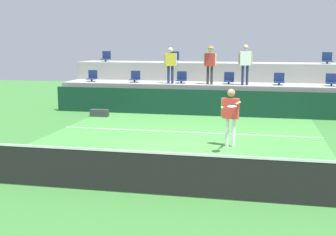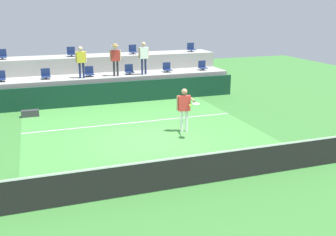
{
  "view_description": "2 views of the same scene",
  "coord_description": "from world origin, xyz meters",
  "px_view_note": "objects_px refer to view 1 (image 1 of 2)",
  "views": [
    {
      "loc": [
        2.44,
        -12.45,
        3.11
      ],
      "look_at": [
        0.05,
        -1.05,
        1.09
      ],
      "focal_mm": 47.37,
      "sensor_mm": 36.0,
      "label": 1
    },
    {
      "loc": [
        -3.83,
        -13.03,
        4.81
      ],
      "look_at": [
        0.37,
        -1.04,
        1.12
      ],
      "focal_mm": 41.55,
      "sensor_mm": 36.0,
      "label": 2
    }
  ],
  "objects_px": {
    "stadium_chair_lower_left": "(135,77)",
    "stadium_chair_upper_right": "(247,58)",
    "stadium_chair_lower_far_left": "(92,77)",
    "stadium_chair_upper_far_left": "(106,57)",
    "stadium_chair_upper_left": "(174,58)",
    "stadium_chair_lower_far_right": "(331,81)",
    "equipment_bag": "(99,113)",
    "tennis_player": "(231,112)",
    "spectator_with_hat": "(210,61)",
    "stadium_chair_lower_mid_right": "(229,79)",
    "spectator_in_grey": "(245,61)",
    "stadium_chair_lower_right": "(279,80)",
    "stadium_chair_upper_far_right": "(327,59)",
    "spectator_in_white": "(170,62)",
    "tennis_ball": "(222,107)",
    "stadium_chair_lower_mid_left": "(182,78)"
  },
  "relations": [
    {
      "from": "tennis_player",
      "to": "tennis_ball",
      "type": "xyz_separation_m",
      "value": [
        -0.18,
        -0.97,
        0.26
      ]
    },
    {
      "from": "stadium_chair_lower_left",
      "to": "stadium_chair_upper_left",
      "type": "xyz_separation_m",
      "value": [
        1.49,
        1.8,
        0.85
      ]
    },
    {
      "from": "stadium_chair_upper_left",
      "to": "stadium_chair_lower_far_left",
      "type": "bearing_deg",
      "value": -153.35
    },
    {
      "from": "stadium_chair_upper_left",
      "to": "stadium_chair_upper_far_right",
      "type": "distance_m",
      "value": 7.14
    },
    {
      "from": "stadium_chair_lower_mid_right",
      "to": "stadium_chair_upper_far_left",
      "type": "height_order",
      "value": "stadium_chair_upper_far_left"
    },
    {
      "from": "stadium_chair_lower_far_left",
      "to": "stadium_chair_lower_left",
      "type": "distance_m",
      "value": 2.1
    },
    {
      "from": "stadium_chair_upper_left",
      "to": "spectator_in_white",
      "type": "height_order",
      "value": "spectator_in_white"
    },
    {
      "from": "spectator_in_white",
      "to": "spectator_with_hat",
      "type": "distance_m",
      "value": 1.75
    },
    {
      "from": "stadium_chair_upper_far_right",
      "to": "spectator_with_hat",
      "type": "distance_m",
      "value": 5.58
    },
    {
      "from": "stadium_chair_upper_right",
      "to": "equipment_bag",
      "type": "bearing_deg",
      "value": -144.54
    },
    {
      "from": "stadium_chair_lower_right",
      "to": "stadium_chair_upper_far_left",
      "type": "bearing_deg",
      "value": 168.03
    },
    {
      "from": "stadium_chair_upper_far_left",
      "to": "spectator_in_white",
      "type": "relative_size",
      "value": 0.33
    },
    {
      "from": "stadium_chair_lower_left",
      "to": "stadium_chair_upper_right",
      "type": "relative_size",
      "value": 1.0
    },
    {
      "from": "stadium_chair_lower_far_left",
      "to": "stadium_chair_lower_mid_right",
      "type": "height_order",
      "value": "same"
    },
    {
      "from": "stadium_chair_lower_right",
      "to": "stadium_chair_upper_far_right",
      "type": "xyz_separation_m",
      "value": [
        2.17,
        1.8,
        0.85
      ]
    },
    {
      "from": "stadium_chair_lower_mid_left",
      "to": "tennis_player",
      "type": "relative_size",
      "value": 0.3
    },
    {
      "from": "tennis_ball",
      "to": "equipment_bag",
      "type": "relative_size",
      "value": 0.09
    },
    {
      "from": "equipment_bag",
      "to": "spectator_in_grey",
      "type": "bearing_deg",
      "value": 18.71
    },
    {
      "from": "spectator_in_white",
      "to": "tennis_ball",
      "type": "relative_size",
      "value": 23.44
    },
    {
      "from": "stadium_chair_lower_far_left",
      "to": "stadium_chair_upper_right",
      "type": "distance_m",
      "value": 7.36
    },
    {
      "from": "stadium_chair_lower_right",
      "to": "equipment_bag",
      "type": "bearing_deg",
      "value": -162.05
    },
    {
      "from": "stadium_chair_lower_mid_right",
      "to": "stadium_chair_lower_far_right",
      "type": "height_order",
      "value": "same"
    },
    {
      "from": "tennis_player",
      "to": "spectator_in_grey",
      "type": "relative_size",
      "value": 1.01
    },
    {
      "from": "stadium_chair_lower_mid_left",
      "to": "stadium_chair_lower_far_right",
      "type": "bearing_deg",
      "value": 0.0
    },
    {
      "from": "stadium_chair_lower_left",
      "to": "equipment_bag",
      "type": "bearing_deg",
      "value": -110.34
    },
    {
      "from": "stadium_chair_lower_far_left",
      "to": "stadium_chair_upper_far_left",
      "type": "relative_size",
      "value": 1.0
    },
    {
      "from": "stadium_chair_lower_left",
      "to": "spectator_with_hat",
      "type": "distance_m",
      "value": 3.6
    },
    {
      "from": "tennis_player",
      "to": "equipment_bag",
      "type": "relative_size",
      "value": 2.28
    },
    {
      "from": "stadium_chair_lower_mid_left",
      "to": "stadium_chair_lower_far_right",
      "type": "xyz_separation_m",
      "value": [
        6.42,
        0.0,
        0.0
      ]
    },
    {
      "from": "stadium_chair_upper_left",
      "to": "spectator_with_hat",
      "type": "relative_size",
      "value": 0.31
    },
    {
      "from": "stadium_chair_lower_far_right",
      "to": "spectator_in_white",
      "type": "bearing_deg",
      "value": -176.79
    },
    {
      "from": "stadium_chair_lower_left",
      "to": "stadium_chair_upper_right",
      "type": "distance_m",
      "value": 5.37
    },
    {
      "from": "stadium_chair_upper_left",
      "to": "stadium_chair_upper_far_right",
      "type": "bearing_deg",
      "value": 0.0
    },
    {
      "from": "spectator_with_hat",
      "to": "stadium_chair_lower_mid_right",
      "type": "bearing_deg",
      "value": 25.38
    },
    {
      "from": "tennis_player",
      "to": "tennis_ball",
      "type": "relative_size",
      "value": 25.49
    },
    {
      "from": "stadium_chair_upper_far_left",
      "to": "spectator_in_grey",
      "type": "height_order",
      "value": "spectator_in_grey"
    },
    {
      "from": "stadium_chair_lower_far_right",
      "to": "spectator_in_white",
      "type": "xyz_separation_m",
      "value": [
        -6.85,
        -0.38,
        0.73
      ]
    },
    {
      "from": "stadium_chair_lower_mid_right",
      "to": "tennis_ball",
      "type": "xyz_separation_m",
      "value": [
        0.37,
        -7.66,
        -0.14
      ]
    },
    {
      "from": "stadium_chair_upper_far_left",
      "to": "stadium_chair_upper_far_right",
      "type": "xyz_separation_m",
      "value": [
        10.66,
        0.0,
        0.0
      ]
    },
    {
      "from": "tennis_player",
      "to": "spectator_with_hat",
      "type": "height_order",
      "value": "spectator_with_hat"
    },
    {
      "from": "stadium_chair_upper_left",
      "to": "stadium_chair_upper_right",
      "type": "relative_size",
      "value": 1.0
    },
    {
      "from": "stadium_chair_upper_far_left",
      "to": "stadium_chair_upper_left",
      "type": "height_order",
      "value": "same"
    },
    {
      "from": "stadium_chair_upper_far_left",
      "to": "tennis_ball",
      "type": "xyz_separation_m",
      "value": [
        6.71,
        -9.46,
        -0.99
      ]
    },
    {
      "from": "stadium_chair_lower_mid_right",
      "to": "tennis_player",
      "type": "relative_size",
      "value": 0.3
    },
    {
      "from": "spectator_in_grey",
      "to": "equipment_bag",
      "type": "xyz_separation_m",
      "value": [
        -5.89,
        -1.99,
        -2.14
      ]
    },
    {
      "from": "stadium_chair_upper_far_left",
      "to": "equipment_bag",
      "type": "distance_m",
      "value": 4.85
    },
    {
      "from": "stadium_chair_lower_mid_left",
      "to": "stadium_chair_upper_right",
      "type": "height_order",
      "value": "stadium_chair_upper_right"
    },
    {
      "from": "spectator_with_hat",
      "to": "equipment_bag",
      "type": "bearing_deg",
      "value": -155.5
    },
    {
      "from": "stadium_chair_lower_far_right",
      "to": "equipment_bag",
      "type": "bearing_deg",
      "value": -165.92
    },
    {
      "from": "spectator_with_hat",
      "to": "spectator_in_grey",
      "type": "relative_size",
      "value": 0.97
    }
  ]
}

